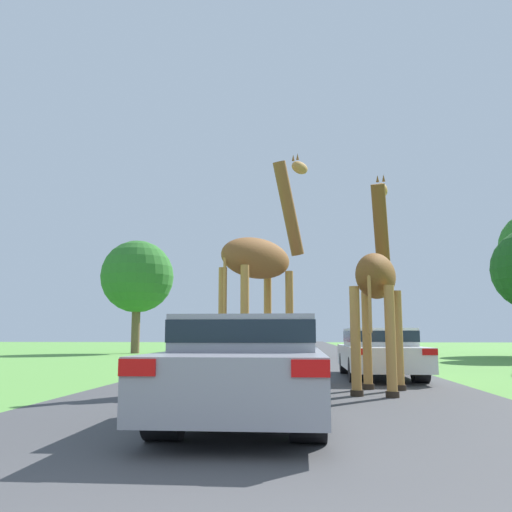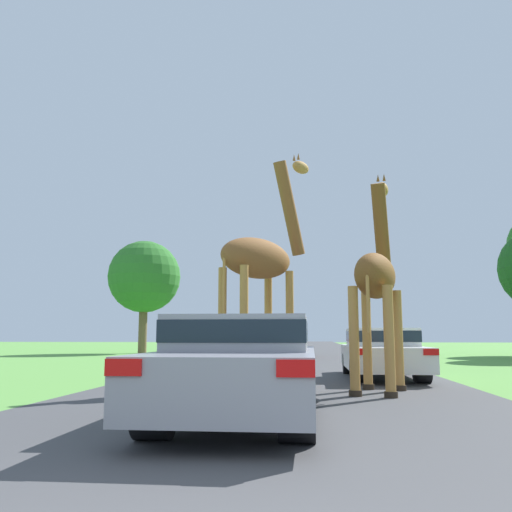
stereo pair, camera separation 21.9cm
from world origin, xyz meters
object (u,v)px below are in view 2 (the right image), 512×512
at_px(giraffe_near_road, 262,262).
at_px(car_lead_maroon, 242,364).
at_px(tree_far_right, 144,277).
at_px(giraffe_companion, 376,280).
at_px(car_far_ahead, 285,341).
at_px(car_queue_left, 216,345).
at_px(car_queue_right, 381,351).

bearing_deg(giraffe_near_road, car_lead_maroon, -50.72).
distance_m(car_lead_maroon, tree_far_right, 26.80).
distance_m(giraffe_companion, tree_far_right, 24.28).
height_order(giraffe_companion, car_far_ahead, giraffe_companion).
height_order(giraffe_companion, car_queue_left, giraffe_companion).
distance_m(giraffe_near_road, car_far_ahead, 15.86).
relative_size(car_queue_right, tree_far_right, 0.71).
bearing_deg(giraffe_companion, giraffe_near_road, 172.92).
bearing_deg(giraffe_companion, car_queue_left, 134.25).
xyz_separation_m(giraffe_companion, car_lead_maroon, (-2.17, -3.57, -1.43)).
bearing_deg(car_queue_left, tree_far_right, 117.86).
bearing_deg(car_lead_maroon, car_queue_right, 69.62).
xyz_separation_m(giraffe_near_road, car_far_ahead, (-0.27, 15.75, -1.88)).
relative_size(giraffe_companion, car_queue_left, 1.10).
bearing_deg(giraffe_near_road, tree_far_right, 151.24).
bearing_deg(giraffe_near_road, giraffe_companion, 14.46).
bearing_deg(car_queue_left, car_lead_maroon, -78.38).
height_order(car_queue_right, tree_far_right, tree_far_right).
height_order(car_queue_left, tree_far_right, tree_far_right).
height_order(car_lead_maroon, car_queue_left, car_queue_left).
distance_m(car_lead_maroon, car_queue_left, 12.40).
relative_size(giraffe_companion, car_lead_maroon, 0.97).
bearing_deg(car_queue_right, car_queue_left, 136.20).
relative_size(giraffe_near_road, car_queue_right, 1.13).
bearing_deg(car_queue_left, giraffe_companion, -61.43).
bearing_deg(car_far_ahead, giraffe_companion, -81.14).
bearing_deg(car_queue_left, car_queue_right, -43.80).
height_order(giraffe_companion, car_queue_right, giraffe_companion).
bearing_deg(car_lead_maroon, car_queue_left, 101.62).
bearing_deg(car_lead_maroon, tree_far_right, 110.35).
distance_m(car_queue_left, tree_far_right, 14.90).
height_order(giraffe_near_road, tree_far_right, tree_far_right).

